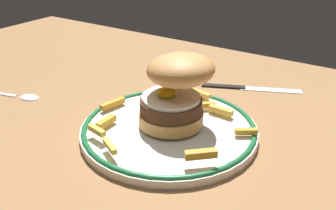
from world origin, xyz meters
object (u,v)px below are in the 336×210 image
at_px(burger, 175,88).
at_px(spoon, 20,95).
at_px(dinner_plate, 168,128).
at_px(knife, 243,87).

relative_size(burger, spoon, 0.93).
bearing_deg(burger, dinner_plate, -106.45).
relative_size(burger, knife, 0.73).
distance_m(dinner_plate, spoon, 0.28).
distance_m(knife, spoon, 0.40).
xyz_separation_m(dinner_plate, knife, (0.03, 0.21, -0.01)).
bearing_deg(spoon, knife, 38.86).
bearing_deg(burger, knife, 83.43).
bearing_deg(knife, burger, -96.57).
height_order(burger, knife, burger).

